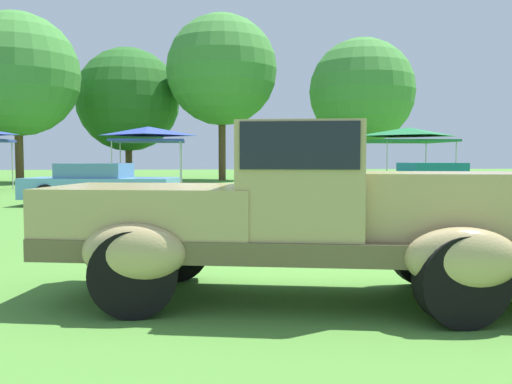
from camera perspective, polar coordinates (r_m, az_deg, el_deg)
ground_plane at (r=5.97m, az=3.22°, el=-9.80°), size 120.00×120.00×0.00m
feature_pickup_truck at (r=5.32m, az=3.75°, el=-1.93°), size 4.82×2.56×1.70m
show_car_skyblue at (r=16.67m, az=-15.86°, el=0.74°), size 4.55×2.52×1.22m
show_car_teal at (r=18.72m, az=18.06°, el=0.99°), size 4.17×1.93×1.22m
canopy_tent_center_field at (r=24.10m, az=-11.03°, el=5.97°), size 3.03×3.03×2.71m
canopy_tent_right_field at (r=25.17m, az=15.43°, el=5.80°), size 3.30×3.30×2.71m
treeline_mid_left at (r=33.41m, az=-23.42°, el=11.07°), size 6.72×6.72×9.29m
treeline_center at (r=37.63m, az=-13.07°, el=9.25°), size 6.74×6.74×8.55m
treeline_mid_right at (r=34.67m, az=-3.55°, el=12.44°), size 6.77×6.77×10.14m
treeline_far_right at (r=34.76m, az=10.88°, el=10.15°), size 6.41×6.41×8.63m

